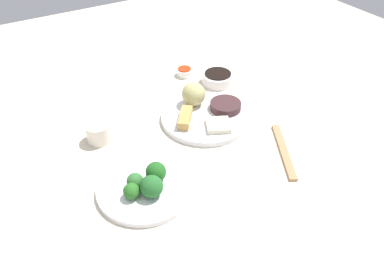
% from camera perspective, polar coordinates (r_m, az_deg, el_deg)
% --- Properties ---
extents(tabletop, '(2.20, 2.20, 0.02)m').
position_cam_1_polar(tabletop, '(1.13, 3.35, -0.54)').
color(tabletop, beige).
rests_on(tabletop, ground).
extents(main_plate, '(0.26, 0.26, 0.02)m').
position_cam_1_polar(main_plate, '(1.16, 1.99, 1.58)').
color(main_plate, white).
rests_on(main_plate, tabletop).
extents(rice_scoop, '(0.07, 0.07, 0.07)m').
position_cam_1_polar(rice_scoop, '(1.18, 0.42, 4.99)').
color(rice_scoop, tan).
rests_on(rice_scoop, main_plate).
extents(spring_roll, '(0.08, 0.09, 0.02)m').
position_cam_1_polar(spring_roll, '(1.12, -0.99, 1.49)').
color(spring_roll, tan).
rests_on(spring_roll, main_plate).
extents(crab_rangoon_wonton, '(0.09, 0.09, 0.01)m').
position_cam_1_polar(crab_rangoon_wonton, '(1.10, 3.72, 0.39)').
color(crab_rangoon_wonton, beige).
rests_on(crab_rangoon_wonton, main_plate).
extents(stir_fry_heap, '(0.09, 0.09, 0.02)m').
position_cam_1_polar(stir_fry_heap, '(1.18, 4.87, 3.22)').
color(stir_fry_heap, '#3E2628').
rests_on(stir_fry_heap, main_plate).
extents(broccoli_plate, '(0.23, 0.23, 0.01)m').
position_cam_1_polar(broccoli_plate, '(0.95, -6.80, -8.56)').
color(broccoli_plate, white).
rests_on(broccoli_plate, tabletop).
extents(broccoli_floret_0, '(0.04, 0.04, 0.04)m').
position_cam_1_polar(broccoli_floret_0, '(0.93, -8.23, -7.63)').
color(broccoli_floret_0, '#326D30').
rests_on(broccoli_floret_0, broccoli_plate).
extents(broccoli_floret_1, '(0.04, 0.04, 0.04)m').
position_cam_1_polar(broccoli_floret_1, '(0.91, -8.75, -9.00)').
color(broccoli_floret_1, '#286A22').
rests_on(broccoli_floret_1, broccoli_plate).
extents(broccoli_floret_2, '(0.05, 0.05, 0.05)m').
position_cam_1_polar(broccoli_floret_2, '(0.94, -5.24, -6.34)').
color(broccoli_floret_2, '#205E1E').
rests_on(broccoli_floret_2, broccoli_plate).
extents(broccoli_floret_3, '(0.05, 0.05, 0.05)m').
position_cam_1_polar(broccoli_floret_3, '(0.90, -5.86, -8.41)').
color(broccoli_floret_3, '#246429').
rests_on(broccoli_floret_3, broccoli_plate).
extents(soy_sauce_bowl, '(0.11, 0.11, 0.03)m').
position_cam_1_polar(soy_sauce_bowl, '(1.33, 3.74, 7.15)').
color(soy_sauce_bowl, white).
rests_on(soy_sauce_bowl, tabletop).
extents(soy_sauce_bowl_liquid, '(0.09, 0.09, 0.00)m').
position_cam_1_polar(soy_sauce_bowl_liquid, '(1.32, 3.77, 7.86)').
color(soy_sauce_bowl_liquid, black).
rests_on(soy_sauce_bowl_liquid, soy_sauce_bowl).
extents(sauce_ramekin_sweet_and_sour, '(0.05, 0.05, 0.02)m').
position_cam_1_polar(sauce_ramekin_sweet_and_sour, '(1.37, -1.09, 8.05)').
color(sauce_ramekin_sweet_and_sour, white).
rests_on(sauce_ramekin_sweet_and_sour, tabletop).
extents(sauce_ramekin_sweet_and_sour_liquid, '(0.04, 0.04, 0.00)m').
position_cam_1_polar(sauce_ramekin_sweet_and_sour_liquid, '(1.37, -1.10, 8.55)').
color(sauce_ramekin_sweet_and_sour_liquid, red).
rests_on(sauce_ramekin_sweet_and_sour_liquid, sauce_ramekin_sweet_and_sour).
extents(teacup, '(0.07, 0.07, 0.05)m').
position_cam_1_polar(teacup, '(1.10, -13.30, -0.63)').
color(teacup, white).
rests_on(teacup, tabletop).
extents(chopsticks_pair, '(0.12, 0.20, 0.01)m').
position_cam_1_polar(chopsticks_pair, '(1.07, 13.12, -3.24)').
color(chopsticks_pair, '#AC8255').
rests_on(chopsticks_pair, tabletop).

